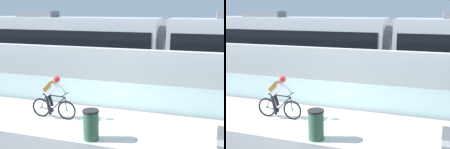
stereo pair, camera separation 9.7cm
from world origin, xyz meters
TOP-DOWN VIEW (x-y plane):
  - ground_plane at (0.00, 0.00)m, footprint 200.00×200.00m
  - bike_path_deck at (0.00, 0.00)m, footprint 32.00×3.20m
  - glass_parapet at (0.00, 1.85)m, footprint 32.00×0.05m
  - concrete_barrier_wall at (0.00, 3.65)m, footprint 32.00×0.36m
  - tram_rail_near at (0.00, 6.13)m, footprint 32.00×0.08m
  - tram_rail_far at (0.00, 7.57)m, footprint 32.00×0.08m
  - tram at (1.51, 6.85)m, footprint 22.56×2.54m
  - cyclist_on_bike at (-1.48, -0.00)m, footprint 1.77×0.58m
  - trash_bin at (0.50, -1.25)m, footprint 0.51×0.51m

SIDE VIEW (x-z plane):
  - ground_plane at x=0.00m, z-range 0.00..0.00m
  - tram_rail_near at x=0.00m, z-range 0.00..0.01m
  - tram_rail_far at x=0.00m, z-range 0.00..0.01m
  - bike_path_deck at x=0.00m, z-range 0.00..0.01m
  - trash_bin at x=0.50m, z-range 0.00..0.96m
  - glass_parapet at x=0.00m, z-range 0.00..1.06m
  - cyclist_on_bike at x=-1.48m, z-range -0.01..1.60m
  - concrete_barrier_wall at x=0.00m, z-range 0.00..2.17m
  - tram at x=1.51m, z-range -0.01..3.80m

